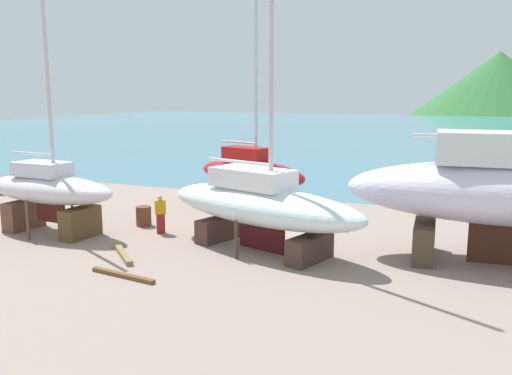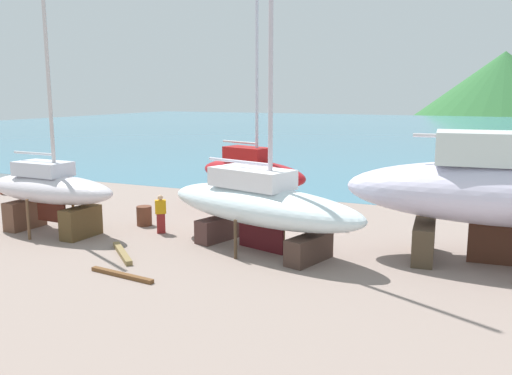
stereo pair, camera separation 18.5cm
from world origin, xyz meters
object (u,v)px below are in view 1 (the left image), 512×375
sailboat_large_starboard (251,174)px  worker (160,214)px  sailboat_mid_port (49,191)px  barrel_rust_near (2,187)px  barrel_tipped_center (144,216)px  sailboat_far_slipway (512,191)px  sailboat_small_center (261,204)px

sailboat_large_starboard → worker: sailboat_large_starboard is taller
sailboat_large_starboard → sailboat_mid_port: bearing=-109.2°
sailboat_large_starboard → barrel_rust_near: 14.86m
barrel_rust_near → barrel_tipped_center: barrel_tipped_center is taller
sailboat_far_slipway → barrel_rust_near: bearing=169.6°
sailboat_small_center → sailboat_mid_port: bearing=-156.0°
barrel_tipped_center → barrel_rust_near: bearing=166.2°
sailboat_mid_port → barrel_rust_near: sailboat_mid_port is taller
sailboat_small_center → barrel_rust_near: 18.50m
sailboat_small_center → worker: sailboat_small_center is taller
worker → barrel_tipped_center: worker is taller
barrel_rust_near → barrel_tipped_center: bearing=-13.8°
sailboat_mid_port → sailboat_far_slipway: sailboat_far_slipway is taller
barrel_tipped_center → sailboat_large_starboard: bearing=61.5°
sailboat_small_center → barrel_tipped_center: (-6.14, 1.34, -1.32)m
sailboat_small_center → sailboat_large_starboard: (-3.33, 6.51, 0.01)m
sailboat_small_center → sailboat_far_slipway: bearing=27.7°
sailboat_small_center → sailboat_large_starboard: sailboat_small_center is taller
sailboat_far_slipway → barrel_rust_near: (-26.28, 2.53, -2.11)m
sailboat_mid_port → sailboat_small_center: bearing=10.3°
sailboat_large_starboard → sailboat_far_slipway: (11.66, -4.79, 0.78)m
sailboat_large_starboard → barrel_tipped_center: sailboat_large_starboard is taller
sailboat_far_slipway → worker: size_ratio=10.43×
sailboat_mid_port → worker: bearing=25.6°
sailboat_mid_port → sailboat_far_slipway: 17.51m
sailboat_mid_port → sailboat_far_slipway: size_ratio=0.64×
sailboat_large_starboard → barrel_rust_near: size_ratio=12.32×
sailboat_far_slipway → barrel_rust_near: sailboat_far_slipway is taller
worker → sailboat_small_center: bearing=45.7°
sailboat_mid_port → sailboat_large_starboard: bearing=56.6°
sailboat_mid_port → barrel_tipped_center: bearing=45.4°
sailboat_far_slipway → sailboat_large_starboard: bearing=152.8°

